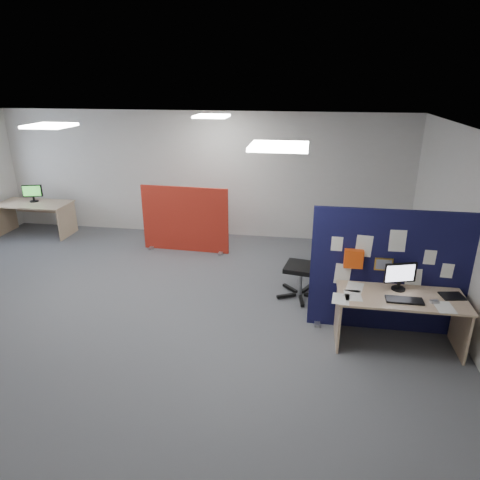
# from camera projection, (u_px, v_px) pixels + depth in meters

# --- Properties ---
(floor) EXTENTS (9.00, 9.00, 0.00)m
(floor) POSITION_uv_depth(u_px,v_px,m) (148.00, 309.00, 6.58)
(floor) COLOR #4E5055
(floor) RESTS_ON ground
(ceiling) EXTENTS (9.00, 7.00, 0.02)m
(ceiling) POSITION_uv_depth(u_px,v_px,m) (133.00, 129.00, 5.62)
(ceiling) COLOR white
(ceiling) RESTS_ON wall_back
(wall_back) EXTENTS (9.00, 0.02, 2.70)m
(wall_back) POSITION_uv_depth(u_px,v_px,m) (201.00, 175.00, 9.33)
(wall_back) COLOR silver
(wall_back) RESTS_ON floor
(wall_right) EXTENTS (0.02, 7.00, 2.70)m
(wall_right) POSITION_uv_depth(u_px,v_px,m) (478.00, 244.00, 5.44)
(wall_right) COLOR silver
(wall_right) RESTS_ON floor
(ceiling_lights) EXTENTS (4.10, 4.10, 0.04)m
(ceiling_lights) POSITION_uv_depth(u_px,v_px,m) (173.00, 127.00, 6.20)
(ceiling_lights) COLOR white
(ceiling_lights) RESTS_ON ceiling
(navy_divider) EXTENTS (2.13, 0.30, 1.76)m
(navy_divider) POSITION_uv_depth(u_px,v_px,m) (389.00, 272.00, 5.77)
(navy_divider) COLOR black
(navy_divider) RESTS_ON floor
(main_desk) EXTENTS (1.60, 0.71, 0.73)m
(main_desk) POSITION_uv_depth(u_px,v_px,m) (399.00, 307.00, 5.54)
(main_desk) COLOR tan
(main_desk) RESTS_ON floor
(monitor_main) EXTENTS (0.42, 0.18, 0.37)m
(monitor_main) POSITION_uv_depth(u_px,v_px,m) (400.00, 275.00, 5.54)
(monitor_main) COLOR black
(monitor_main) RESTS_ON main_desk
(keyboard) EXTENTS (0.45, 0.19, 0.02)m
(keyboard) POSITION_uv_depth(u_px,v_px,m) (404.00, 300.00, 5.32)
(keyboard) COLOR black
(keyboard) RESTS_ON main_desk
(mouse) EXTENTS (0.11, 0.08, 0.03)m
(mouse) POSITION_uv_depth(u_px,v_px,m) (435.00, 302.00, 5.28)
(mouse) COLOR #999A9E
(mouse) RESTS_ON main_desk
(paper_tray) EXTENTS (0.31, 0.27, 0.01)m
(paper_tray) POSITION_uv_depth(u_px,v_px,m) (452.00, 296.00, 5.43)
(paper_tray) COLOR black
(paper_tray) RESTS_ON main_desk
(red_divider) EXTENTS (1.78, 0.30, 1.34)m
(red_divider) POSITION_uv_depth(u_px,v_px,m) (185.00, 220.00, 8.59)
(red_divider) COLOR #A52C15
(red_divider) RESTS_ON floor
(second_desk) EXTENTS (1.58, 0.79, 0.73)m
(second_desk) POSITION_uv_depth(u_px,v_px,m) (36.00, 210.00, 9.59)
(second_desk) COLOR tan
(second_desk) RESTS_ON floor
(monitor_second) EXTENTS (0.41, 0.19, 0.38)m
(monitor_second) POSITION_uv_depth(u_px,v_px,m) (33.00, 192.00, 9.52)
(monitor_second) COLOR black
(monitor_second) RESTS_ON second_desk
(office_chair) EXTENTS (0.76, 0.76, 1.15)m
(office_chair) POSITION_uv_depth(u_px,v_px,m) (309.00, 260.00, 6.70)
(office_chair) COLOR black
(office_chair) RESTS_ON floor
(desk_papers) EXTENTS (1.47, 0.70, 0.00)m
(desk_papers) POSITION_uv_depth(u_px,v_px,m) (372.00, 297.00, 5.42)
(desk_papers) COLOR white
(desk_papers) RESTS_ON main_desk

